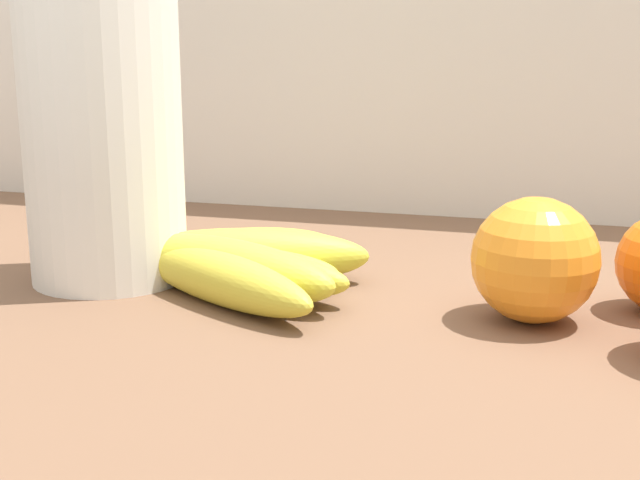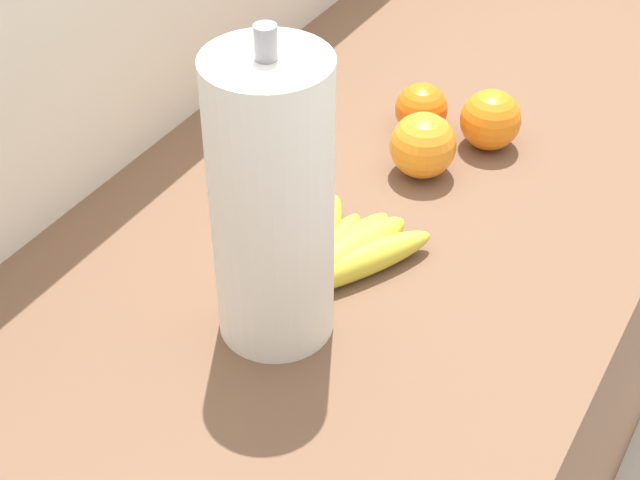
{
  "view_description": "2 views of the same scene",
  "coord_description": "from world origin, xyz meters",
  "px_view_note": "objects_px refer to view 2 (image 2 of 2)",
  "views": [
    {
      "loc": [
        0.1,
        -0.53,
        1.03
      ],
      "look_at": [
        -0.06,
        0.0,
        0.9
      ],
      "focal_mm": 46.13,
      "sensor_mm": 36.0,
      "label": 1
    },
    {
      "loc": [
        -0.81,
        -0.39,
        1.54
      ],
      "look_at": [
        -0.13,
        0.0,
        0.9
      ],
      "focal_mm": 54.03,
      "sensor_mm": 36.0,
      "label": 2
    }
  ],
  "objects_px": {
    "banana_bunch": "(325,253)",
    "paper_towel_roll": "(272,205)",
    "orange_back_right": "(421,109)",
    "orange_front": "(490,120)",
    "orange_back_left": "(423,145)"
  },
  "relations": [
    {
      "from": "banana_bunch",
      "to": "paper_towel_roll",
      "type": "xyz_separation_m",
      "value": [
        -0.1,
        -0.0,
        0.13
      ]
    },
    {
      "from": "orange_back_right",
      "to": "orange_front",
      "type": "bearing_deg",
      "value": -81.47
    },
    {
      "from": "orange_back_right",
      "to": "orange_back_left",
      "type": "bearing_deg",
      "value": -153.83
    },
    {
      "from": "paper_towel_roll",
      "to": "banana_bunch",
      "type": "bearing_deg",
      "value": 0.03
    },
    {
      "from": "orange_back_right",
      "to": "paper_towel_roll",
      "type": "distance_m",
      "value": 0.41
    },
    {
      "from": "banana_bunch",
      "to": "orange_back_right",
      "type": "height_order",
      "value": "orange_back_right"
    },
    {
      "from": "banana_bunch",
      "to": "orange_back_right",
      "type": "xyz_separation_m",
      "value": [
        0.3,
        0.03,
        0.01
      ]
    },
    {
      "from": "banana_bunch",
      "to": "orange_back_right",
      "type": "relative_size",
      "value": 2.85
    },
    {
      "from": "paper_towel_roll",
      "to": "orange_back_right",
      "type": "bearing_deg",
      "value": 4.01
    },
    {
      "from": "banana_bunch",
      "to": "orange_front",
      "type": "bearing_deg",
      "value": -11.18
    },
    {
      "from": "paper_towel_roll",
      "to": "orange_back_left",
      "type": "bearing_deg",
      "value": -2.5
    },
    {
      "from": "orange_front",
      "to": "paper_towel_roll",
      "type": "relative_size",
      "value": 0.23
    },
    {
      "from": "orange_back_left",
      "to": "orange_front",
      "type": "bearing_deg",
      "value": -26.02
    },
    {
      "from": "orange_back_left",
      "to": "orange_back_right",
      "type": "relative_size",
      "value": 1.19
    },
    {
      "from": "orange_back_left",
      "to": "orange_back_right",
      "type": "bearing_deg",
      "value": 26.17
    }
  ]
}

